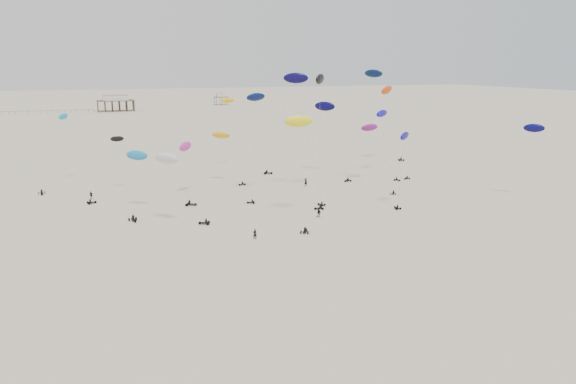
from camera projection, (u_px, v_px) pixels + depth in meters
name	position (u px, v px, depth m)	size (l,w,h in m)	color
ground_plane	(175.00, 144.00, 193.51)	(900.00, 900.00, 0.00)	beige
pavilion_main	(116.00, 104.00, 326.30)	(21.00, 13.00, 9.80)	brown
pavilion_small	(221.00, 100.00, 377.59)	(9.00, 7.00, 8.00)	brown
pier_fence	(18.00, 112.00, 309.47)	(80.20, 0.20, 1.50)	black
rig_0	(373.00, 135.00, 129.56)	(10.07, 4.22, 14.23)	black
rig_1	(403.00, 152.00, 105.43)	(4.17, 3.72, 14.74)	black
rig_2	(224.00, 143.00, 128.45)	(6.80, 7.83, 12.34)	black
rig_3	(54.00, 148.00, 123.92)	(7.43, 15.03, 19.23)	black
rig_4	(549.00, 149.00, 110.22)	(6.98, 14.89, 18.15)	black
rig_5	(377.00, 95.00, 122.03)	(4.01, 13.89, 26.50)	black
rig_6	(136.00, 173.00, 102.67)	(5.14, 11.54, 12.42)	black
rig_7	(244.00, 129.00, 143.16)	(10.09, 14.10, 21.28)	black
rig_8	(298.00, 90.00, 115.49)	(5.53, 16.80, 26.70)	black
rig_9	(174.00, 172.00, 94.39)	(9.21, 5.39, 12.84)	black
rig_10	(255.00, 112.00, 113.62)	(6.74, 9.50, 21.69)	black
rig_11	(105.00, 169.00, 115.27)	(8.74, 11.70, 15.86)	black
rig_12	(385.00, 122.00, 139.43)	(4.91, 13.31, 17.28)	black
rig_13	(328.00, 116.00, 136.79)	(4.97, 14.58, 19.26)	black
rig_14	(186.00, 160.00, 114.97)	(4.59, 13.90, 13.51)	black
rig_15	(388.00, 98.00, 155.72)	(8.67, 6.45, 21.52)	black
rig_16	(300.00, 140.00, 96.46)	(6.26, 12.20, 19.19)	black
rig_17	(320.00, 96.00, 114.58)	(9.06, 17.15, 27.05)	black
spectator_0	(255.00, 239.00, 88.51)	(0.71, 0.49, 1.94)	black
spectator_1	(319.00, 217.00, 100.94)	(0.97, 0.56, 1.98)	black
spectator_2	(91.00, 199.00, 114.54)	(1.14, 0.61, 1.92)	black
spectator_3	(306.00, 186.00, 126.73)	(0.82, 0.56, 2.25)	black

